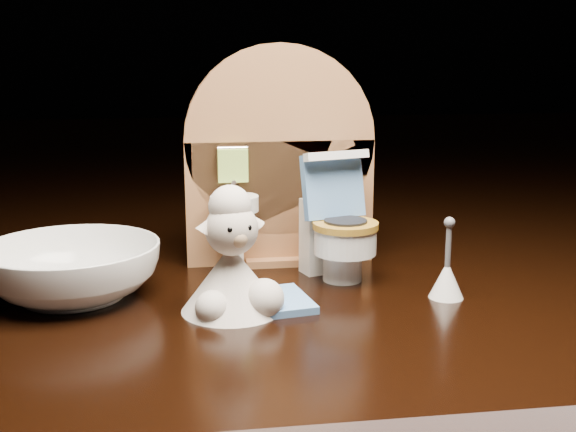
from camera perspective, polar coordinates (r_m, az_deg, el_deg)
name	(u,v)px	position (r m, az deg, el deg)	size (l,w,h in m)	color
backdrop_panel	(279,169)	(0.50, -0.75, 3.73)	(0.13, 0.05, 0.15)	#A2693E
toy_toilet	(337,232)	(0.47, 3.90, -1.25)	(0.05, 0.06, 0.08)	white
bath_mat	(261,303)	(0.42, -2.18, -6.88)	(0.06, 0.05, 0.00)	#5888C4
toilet_brush	(447,277)	(0.44, 12.44, -4.71)	(0.02, 0.02, 0.05)	white
plush_lamb	(233,268)	(0.41, -4.39, -4.10)	(0.06, 0.06, 0.07)	beige
ceramic_bowl	(72,271)	(0.45, -16.70, -4.18)	(0.10, 0.10, 0.03)	white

